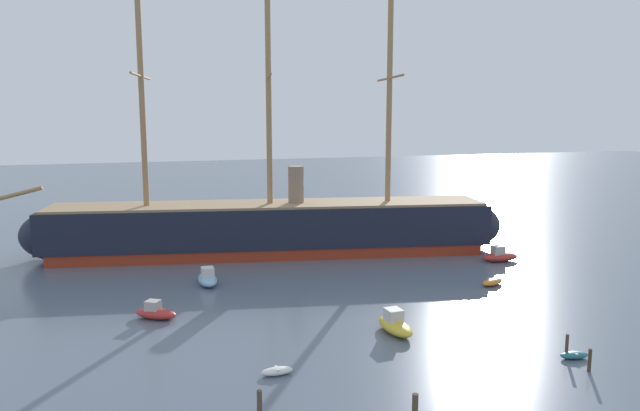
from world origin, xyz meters
name	(u,v)px	position (x,y,z in m)	size (l,w,h in m)	color
tall_ship	(270,227)	(-4.00, 46.57, 3.48)	(66.00, 18.37, 31.94)	maroon
dinghy_foreground_left	(277,371)	(-11.36, 11.40, 0.27)	(2.24, 1.01, 0.53)	silver
dinghy_foreground_right	(574,355)	(10.22, 7.64, 0.26)	(2.27, 1.26, 0.51)	#236670
motorboat_near_centre	(395,325)	(-0.25, 16.38, 0.68)	(2.26, 4.74, 1.94)	gold
motorboat_mid_left	(156,312)	(-18.96, 25.71, 0.57)	(4.12, 3.44, 1.62)	#B22D28
dinghy_mid_right	(493,282)	(15.22, 25.97, 0.35)	(3.24, 2.30, 0.70)	orange
motorboat_alongside_bow	(207,278)	(-13.35, 35.00, 0.68)	(1.99, 4.64, 1.94)	#7FB2D6
motorboat_alongside_stern	(500,256)	(21.79, 34.61, 0.68)	(4.68, 2.07, 1.94)	#B22D28
dinghy_far_left	(94,247)	(-25.78, 56.07, 0.29)	(2.60, 1.66, 0.57)	#B22D28
mooring_piling_nearest	(567,346)	(9.84, 8.02, 0.88)	(0.24, 0.24, 1.76)	#4C3D2D
mooring_piling_left_pair	(260,405)	(-13.72, 5.73, 0.91)	(0.31, 0.31, 1.81)	#4C3D2D
mooring_piling_right_pair	(415,406)	(-4.87, 3.19, 0.75)	(0.37, 0.37, 1.50)	#4C3D2D
mooring_piling_midwater	(590,360)	(9.65, 5.45, 0.83)	(0.25, 0.25, 1.66)	#423323
seagull_in_flight	(491,199)	(10.93, 20.43, 10.12)	(0.78, 1.28, 0.14)	silver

